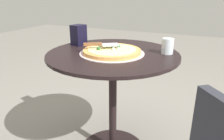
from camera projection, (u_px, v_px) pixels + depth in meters
patio_table at (113, 84)px, 1.36m from camera, size 0.81×0.81×0.75m
pizza_on_tray at (112, 51)px, 1.26m from camera, size 0.39×0.39×0.04m
pizza_server at (101, 44)px, 1.27m from camera, size 0.16×0.20×0.02m
drinking_cup at (168, 46)px, 1.25m from camera, size 0.07×0.07×0.09m
napkin_dispenser at (79, 35)px, 1.45m from camera, size 0.11×0.09×0.14m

